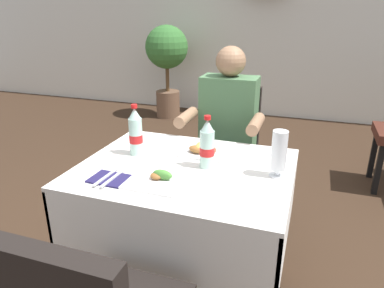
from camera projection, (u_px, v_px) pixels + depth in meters
name	position (u px, v px, depth m)	size (l,w,h in m)	color
ground_plane	(179.00, 279.00, 2.05)	(11.00, 11.00, 0.00)	#382619
back_wall	(275.00, 6.00, 4.74)	(11.00, 0.12, 3.01)	silver
main_dining_table	(185.00, 200.00, 1.77)	(1.01, 0.81, 0.76)	white
chair_far_diner_seat	(224.00, 148.00, 2.48)	(0.44, 0.50, 0.97)	black
seated_diner_far	(226.00, 133.00, 2.32)	(0.50, 0.46, 1.26)	#282D42
plate_near_camera	(157.00, 179.00, 1.55)	(0.24, 0.24, 0.06)	white
plate_far_diner	(203.00, 150.00, 1.85)	(0.23, 0.23, 0.06)	white
beer_glass_left	(279.00, 152.00, 1.56)	(0.07, 0.07, 0.22)	white
cola_bottle_primary	(207.00, 145.00, 1.66)	(0.07, 0.07, 0.26)	silver
cola_bottle_secondary	(136.00, 133.00, 1.80)	(0.07, 0.07, 0.27)	silver
napkin_cutlery_set	(110.00, 179.00, 1.57)	(0.17, 0.19, 0.01)	#231E4C
potted_plant_corner	(167.00, 57.00, 4.87)	(0.59, 0.59, 1.28)	brown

